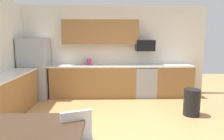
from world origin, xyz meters
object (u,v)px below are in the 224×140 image
at_px(microwave, 145,46).
at_px(dining_table, 20,133).
at_px(trash_bin, 192,102).
at_px(refrigerator, 35,69).
at_px(oven_range, 145,81).
at_px(kettle, 89,62).

distance_m(microwave, dining_table, 4.45).
distance_m(microwave, trash_bin, 2.20).
relative_size(refrigerator, oven_range, 1.89).
relative_size(refrigerator, kettle, 8.60).
xyz_separation_m(dining_table, trash_bin, (2.87, 2.16, -0.37)).
height_order(microwave, dining_table, microwave).
relative_size(microwave, trash_bin, 0.90).
bearing_deg(refrigerator, oven_range, 1.43).
xyz_separation_m(refrigerator, oven_range, (3.20, 0.08, -0.41)).
bearing_deg(kettle, trash_bin, -33.77).
bearing_deg(trash_bin, kettle, 146.23).
distance_m(refrigerator, dining_table, 3.81).
relative_size(oven_range, microwave, 1.69).
bearing_deg(oven_range, trash_bin, -63.97).
bearing_deg(dining_table, trash_bin, 36.88).
height_order(refrigerator, kettle, refrigerator).
distance_m(oven_range, kettle, 1.75).
xyz_separation_m(refrigerator, kettle, (1.54, 0.13, 0.16)).
distance_m(oven_range, dining_table, 4.29).
height_order(microwave, trash_bin, microwave).
height_order(refrigerator, oven_range, refrigerator).
bearing_deg(oven_range, refrigerator, -178.57).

